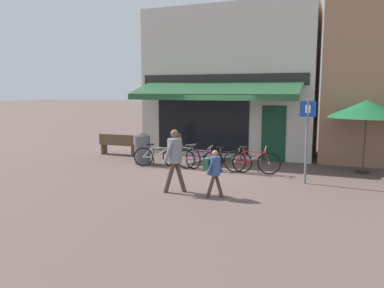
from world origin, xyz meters
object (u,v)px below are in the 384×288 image
object	(u,v)px
bicycle_black	(227,161)
park_bench	(118,144)
bicycle_purple	(199,159)
pedestrian_adult	(175,154)
cafe_parasol	(367,109)
parking_sign	(307,132)
bicycle_red	(252,162)
bicycle_silver	(158,156)
bicycle_green	(182,156)
litter_bin	(142,148)
pedestrian_child	(214,168)

from	to	relation	value
bicycle_black	park_bench	distance (m)	5.30
bicycle_purple	bicycle_black	bearing A→B (deg)	7.26
bicycle_purple	pedestrian_adult	distance (m)	2.93
cafe_parasol	parking_sign	bearing A→B (deg)	-127.06
bicycle_red	bicycle_silver	bearing A→B (deg)	175.42
bicycle_black	bicycle_red	world-z (taller)	bicycle_red
bicycle_green	pedestrian_adult	xyz separation A→B (m)	(1.11, -3.08, 0.63)
litter_bin	parking_sign	bearing A→B (deg)	-8.28
bicycle_purple	bicycle_red	world-z (taller)	bicycle_red
litter_bin	park_bench	bearing A→B (deg)	145.30
bicycle_black	parking_sign	bearing A→B (deg)	-18.94
bicycle_purple	bicycle_red	size ratio (longest dim) A/B	0.92
bicycle_purple	bicycle_black	xyz separation A→B (m)	(0.93, 0.12, -0.01)
pedestrian_child	bicycle_black	bearing A→B (deg)	98.69
litter_bin	park_bench	world-z (taller)	litter_bin
litter_bin	pedestrian_adult	bearing A→B (deg)	-48.85
bicycle_silver	litter_bin	size ratio (longest dim) A/B	1.42
bicycle_green	bicycle_black	world-z (taller)	bicycle_green
bicycle_purple	pedestrian_adult	xyz separation A→B (m)	(0.38, -2.83, 0.65)
parking_sign	cafe_parasol	size ratio (longest dim) A/B	0.99
parking_sign	park_bench	size ratio (longest dim) A/B	1.51
bicycle_green	litter_bin	bearing A→B (deg)	-155.88
bicycle_silver	cafe_parasol	world-z (taller)	cafe_parasol
pedestrian_adult	parking_sign	size ratio (longest dim) A/B	0.69
bicycle_purple	litter_bin	size ratio (longest dim) A/B	1.47
bicycle_silver	bicycle_purple	world-z (taller)	bicycle_purple
pedestrian_child	park_bench	distance (m)	7.19
bicycle_green	parking_sign	distance (m)	4.43
bicycle_purple	litter_bin	bearing A→B (deg)	174.06
bicycle_silver	bicycle_red	size ratio (longest dim) A/B	0.88
pedestrian_adult	cafe_parasol	distance (m)	6.52
bicycle_green	cafe_parasol	bearing A→B (deg)	36.13
bicycle_purple	pedestrian_child	xyz separation A→B (m)	(1.47, -2.90, 0.37)
bicycle_silver	bicycle_red	world-z (taller)	bicycle_red
bicycle_red	pedestrian_child	bearing A→B (deg)	-101.36
bicycle_purple	litter_bin	distance (m)	2.32
bicycle_green	park_bench	world-z (taller)	park_bench
bicycle_red	litter_bin	distance (m)	4.06
parking_sign	bicycle_silver	bearing A→B (deg)	173.02
bicycle_red	parking_sign	bearing A→B (deg)	-27.94
cafe_parasol	bicycle_red	bearing A→B (deg)	-156.46
park_bench	bicycle_silver	bearing A→B (deg)	-30.86
bicycle_black	bicycle_red	xyz separation A→B (m)	(0.83, -0.03, 0.03)
bicycle_green	bicycle_red	bearing A→B (deg)	19.91
bicycle_black	pedestrian_child	distance (m)	3.09
bicycle_silver	pedestrian_child	xyz separation A→B (m)	(3.03, -2.91, 0.38)
bicycle_silver	bicycle_purple	size ratio (longest dim) A/B	0.96
cafe_parasol	bicycle_green	bearing A→B (deg)	-167.48
cafe_parasol	bicycle_silver	bearing A→B (deg)	-167.04
bicycle_purple	cafe_parasol	world-z (taller)	cafe_parasol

